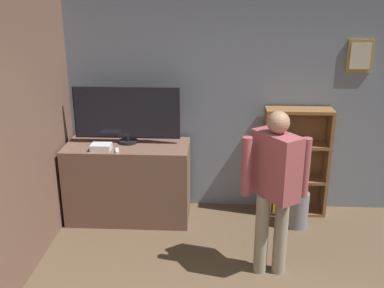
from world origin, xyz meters
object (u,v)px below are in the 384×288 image
(television, at_px, (127,114))
(game_console, at_px, (101,147))
(bookshelf, at_px, (288,165))
(waste_bin, at_px, (297,209))
(person, at_px, (275,181))

(television, height_order, game_console, television)
(game_console, xyz_separation_m, bookshelf, (2.14, 0.42, -0.33))
(television, height_order, waste_bin, television)
(bookshelf, xyz_separation_m, waste_bin, (0.08, -0.34, -0.41))
(game_console, height_order, bookshelf, bookshelf)
(game_console, bearing_deg, television, 45.36)
(game_console, relative_size, waste_bin, 0.53)
(game_console, height_order, waste_bin, game_console)
(person, bearing_deg, bookshelf, 129.85)
(game_console, xyz_separation_m, waste_bin, (2.22, 0.07, -0.75))
(game_console, xyz_separation_m, person, (1.81, -0.85, 0.01))
(person, relative_size, waste_bin, 3.90)
(bookshelf, xyz_separation_m, person, (-0.33, -1.26, 0.34))
(television, bearing_deg, game_console, -134.64)
(television, xyz_separation_m, bookshelf, (1.89, 0.16, -0.64))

